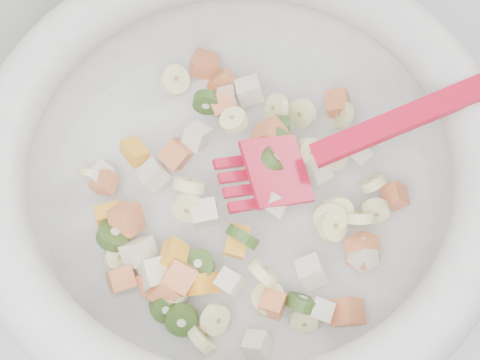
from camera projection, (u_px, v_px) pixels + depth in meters
mixing_bowl at (240, 172)px, 0.59m from camera, size 0.44×0.42×0.14m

